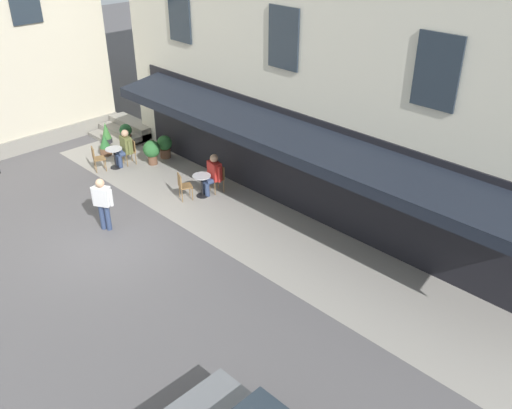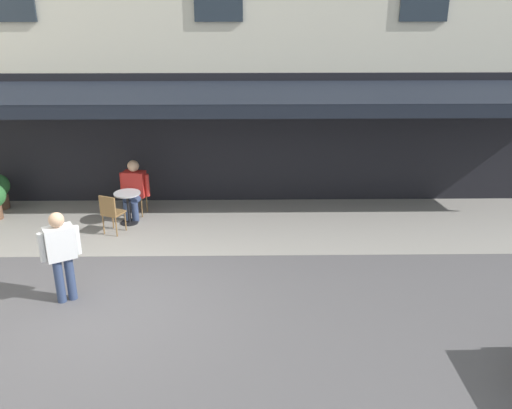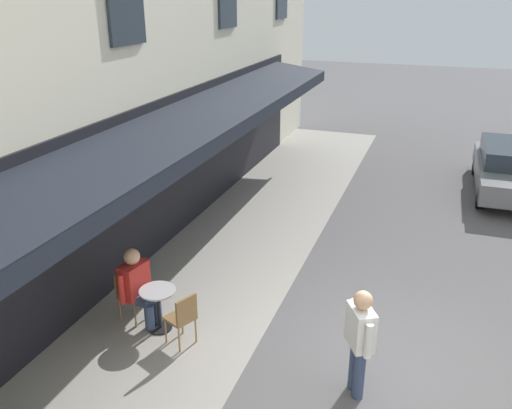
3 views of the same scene
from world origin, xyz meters
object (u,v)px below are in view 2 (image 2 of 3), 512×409
object	(u,v)px
cafe_chair_wicker_corner_left	(111,211)
cafe_chair_wicker_kerbside	(138,192)
seated_patron_in_red	(134,188)
cafe_table_near_entrance	(128,203)
walking_pedestrian_in_white	(61,250)

from	to	relation	value
cafe_chair_wicker_corner_left	cafe_chair_wicker_kerbside	bearing A→B (deg)	-106.74
seated_patron_in_red	cafe_table_near_entrance	bearing A→B (deg)	79.80
cafe_chair_wicker_corner_left	seated_patron_in_red	bearing A→B (deg)	-108.11
walking_pedestrian_in_white	cafe_chair_wicker_corner_left	bearing A→B (deg)	-93.38
cafe_chair_wicker_kerbside	cafe_chair_wicker_corner_left	bearing A→B (deg)	73.26
cafe_chair_wicker_kerbside	walking_pedestrian_in_white	world-z (taller)	walking_pedestrian_in_white
cafe_chair_wicker_corner_left	cafe_table_near_entrance	bearing A→B (deg)	-113.28
cafe_table_near_entrance	walking_pedestrian_in_white	size ratio (longest dim) A/B	0.45
seated_patron_in_red	walking_pedestrian_in_white	world-z (taller)	walking_pedestrian_in_white
cafe_table_near_entrance	cafe_chair_wicker_corner_left	bearing A→B (deg)	66.72
cafe_chair_wicker_corner_left	walking_pedestrian_in_white	distance (m)	2.80
cafe_table_near_entrance	seated_patron_in_red	distance (m)	0.47
cafe_table_near_entrance	cafe_chair_wicker_kerbside	distance (m)	0.63
cafe_table_near_entrance	cafe_chair_wicker_corner_left	world-z (taller)	cafe_chair_wicker_corner_left
cafe_table_near_entrance	cafe_chair_wicker_kerbside	size ratio (longest dim) A/B	0.82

